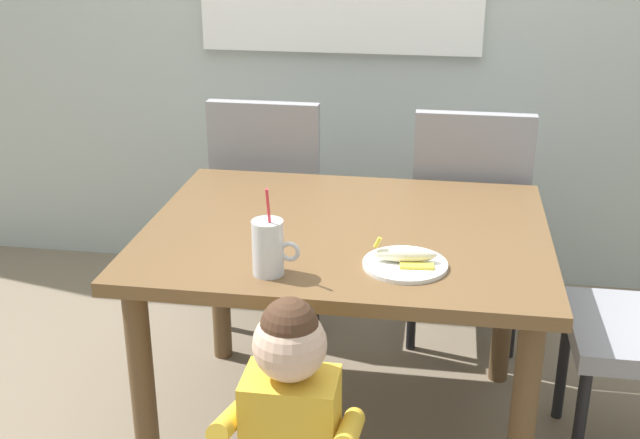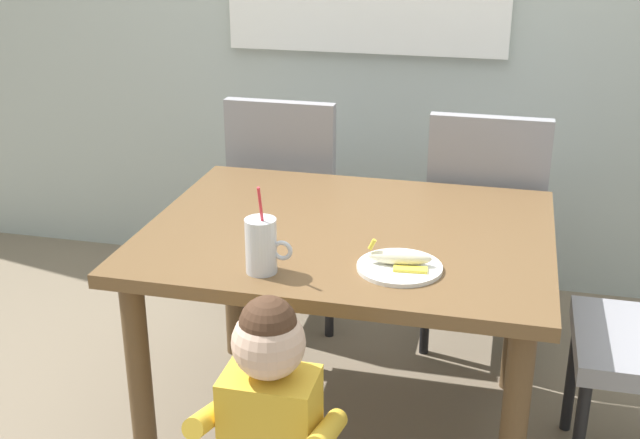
{
  "view_description": "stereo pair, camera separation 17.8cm",
  "coord_description": "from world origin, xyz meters",
  "px_view_note": "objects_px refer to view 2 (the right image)",
  "views": [
    {
      "loc": [
        0.28,
        -2.24,
        1.66
      ],
      "look_at": [
        -0.06,
        -0.1,
        0.79
      ],
      "focal_mm": 45.55,
      "sensor_mm": 36.0,
      "label": 1
    },
    {
      "loc": [
        0.45,
        -2.21,
        1.66
      ],
      "look_at": [
        -0.06,
        -0.1,
        0.79
      ],
      "focal_mm": 45.55,
      "sensor_mm": 36.0,
      "label": 2
    }
  ],
  "objects_px": {
    "dining_chair_left": "(289,198)",
    "toddler_standing": "(270,417)",
    "milk_cup": "(262,249)",
    "dining_table": "(348,259)",
    "peeled_banana": "(401,258)",
    "snack_plate": "(400,267)",
    "dining_chair_right": "(485,218)"
  },
  "relations": [
    {
      "from": "dining_chair_right",
      "to": "milk_cup",
      "type": "height_order",
      "value": "milk_cup"
    },
    {
      "from": "toddler_standing",
      "to": "dining_table",
      "type": "bearing_deg",
      "value": 86.71
    },
    {
      "from": "dining_chair_left",
      "to": "milk_cup",
      "type": "bearing_deg",
      "value": 102.01
    },
    {
      "from": "toddler_standing",
      "to": "milk_cup",
      "type": "relative_size",
      "value": 3.35
    },
    {
      "from": "dining_chair_left",
      "to": "toddler_standing",
      "type": "bearing_deg",
      "value": 103.91
    },
    {
      "from": "toddler_standing",
      "to": "snack_plate",
      "type": "bearing_deg",
      "value": 62.34
    },
    {
      "from": "dining_table",
      "to": "dining_chair_left",
      "type": "distance_m",
      "value": 0.81
    },
    {
      "from": "toddler_standing",
      "to": "snack_plate",
      "type": "relative_size",
      "value": 3.64
    },
    {
      "from": "milk_cup",
      "to": "dining_table",
      "type": "bearing_deg",
      "value": 65.23
    },
    {
      "from": "toddler_standing",
      "to": "peeled_banana",
      "type": "xyz_separation_m",
      "value": [
        0.23,
        0.45,
        0.24
      ]
    },
    {
      "from": "dining_chair_left",
      "to": "dining_chair_right",
      "type": "height_order",
      "value": "same"
    },
    {
      "from": "dining_chair_right",
      "to": "snack_plate",
      "type": "relative_size",
      "value": 4.17
    },
    {
      "from": "dining_chair_left",
      "to": "peeled_banana",
      "type": "distance_m",
      "value": 1.14
    },
    {
      "from": "milk_cup",
      "to": "peeled_banana",
      "type": "height_order",
      "value": "milk_cup"
    },
    {
      "from": "dining_chair_left",
      "to": "toddler_standing",
      "type": "xyz_separation_m",
      "value": [
        0.35,
        -1.4,
        -0.02
      ]
    },
    {
      "from": "dining_chair_right",
      "to": "toddler_standing",
      "type": "xyz_separation_m",
      "value": [
        -0.42,
        -1.36,
        -0.02
      ]
    },
    {
      "from": "dining_chair_left",
      "to": "peeled_banana",
      "type": "bearing_deg",
      "value": 121.32
    },
    {
      "from": "dining_chair_left",
      "to": "peeled_banana",
      "type": "xyz_separation_m",
      "value": [
        0.58,
        -0.95,
        0.22
      ]
    },
    {
      "from": "dining_table",
      "to": "peeled_banana",
      "type": "height_order",
      "value": "peeled_banana"
    },
    {
      "from": "toddler_standing",
      "to": "snack_plate",
      "type": "height_order",
      "value": "toddler_standing"
    },
    {
      "from": "dining_chair_left",
      "to": "toddler_standing",
      "type": "distance_m",
      "value": 1.44
    },
    {
      "from": "dining_chair_right",
      "to": "milk_cup",
      "type": "bearing_deg",
      "value": 61.87
    },
    {
      "from": "dining_chair_right",
      "to": "milk_cup",
      "type": "relative_size",
      "value": 3.84
    },
    {
      "from": "snack_plate",
      "to": "toddler_standing",
      "type": "bearing_deg",
      "value": -117.66
    },
    {
      "from": "dining_table",
      "to": "milk_cup",
      "type": "height_order",
      "value": "milk_cup"
    },
    {
      "from": "dining_chair_left",
      "to": "snack_plate",
      "type": "distance_m",
      "value": 1.14
    },
    {
      "from": "milk_cup",
      "to": "snack_plate",
      "type": "relative_size",
      "value": 1.09
    },
    {
      "from": "milk_cup",
      "to": "dining_chair_right",
      "type": "bearing_deg",
      "value": 61.87
    },
    {
      "from": "dining_table",
      "to": "peeled_banana",
      "type": "distance_m",
      "value": 0.34
    },
    {
      "from": "dining_chair_right",
      "to": "snack_plate",
      "type": "height_order",
      "value": "dining_chair_right"
    },
    {
      "from": "dining_table",
      "to": "dining_chair_right",
      "type": "xyz_separation_m",
      "value": [
        0.38,
        0.67,
        -0.09
      ]
    },
    {
      "from": "milk_cup",
      "to": "toddler_standing",
      "type": "bearing_deg",
      "value": -70.42
    }
  ]
}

